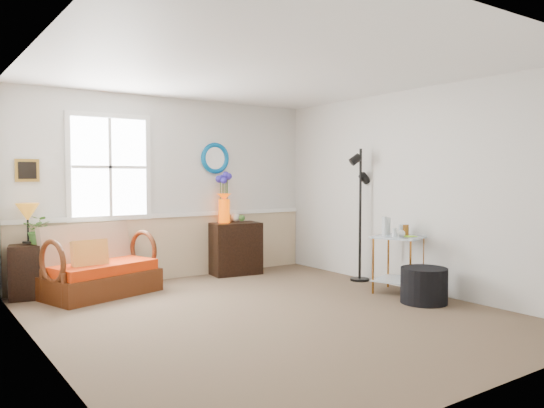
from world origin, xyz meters
TOP-DOWN VIEW (x-y plane):
  - floor at (0.00, 0.00)m, footprint 4.50×5.00m
  - ceiling at (0.00, 0.00)m, footprint 4.50×5.00m
  - walls at (0.00, 0.00)m, footprint 4.51×5.01m
  - wainscot at (0.00, 2.48)m, footprint 4.46×0.02m
  - chair_rail at (0.00, 2.47)m, footprint 4.46×0.04m
  - window at (-0.90, 2.47)m, footprint 1.14×0.06m
  - picture at (-1.92, 2.48)m, footprint 0.28×0.03m
  - mirror at (0.70, 2.48)m, footprint 0.47×0.07m
  - loveseat at (-1.19, 1.98)m, footprint 1.51×1.12m
  - throw_pillow at (-1.35, 1.86)m, footprint 0.43×0.14m
  - lamp_stand at (-1.99, 2.30)m, footprint 0.44×0.44m
  - table_lamp at (-1.95, 2.32)m, footprint 0.33×0.33m
  - potted_plant at (-1.84, 2.29)m, footprint 0.45×0.46m
  - cabinet at (0.91, 2.26)m, footprint 0.78×0.56m
  - flower_vase at (0.77, 2.33)m, footprint 0.22×0.22m
  - side_table at (1.95, -0.05)m, footprint 0.73×0.73m
  - tabletop_items at (1.95, -0.01)m, footprint 0.41×0.41m
  - floor_lamp at (2.10, 0.80)m, footprint 0.35×0.35m
  - ottoman at (1.77, -0.59)m, footprint 0.54×0.54m

SIDE VIEW (x-z plane):
  - floor at x=0.00m, z-range -0.01..0.01m
  - ottoman at x=1.77m, z-range 0.00..0.41m
  - lamp_stand at x=-1.99m, z-range 0.00..0.65m
  - side_table at x=1.95m, z-range 0.00..0.72m
  - cabinet at x=0.91m, z-range 0.00..0.78m
  - loveseat at x=-1.19m, z-range 0.00..0.88m
  - wainscot at x=0.00m, z-range 0.00..0.90m
  - throw_pillow at x=-1.35m, z-range 0.29..0.71m
  - potted_plant at x=-1.84m, z-range 0.65..0.93m
  - tabletop_items at x=1.95m, z-range 0.72..0.97m
  - table_lamp at x=-1.95m, z-range 0.65..1.15m
  - chair_rail at x=0.00m, z-range 0.89..0.95m
  - floor_lamp at x=2.10m, z-range 0.00..1.86m
  - flower_vase at x=0.77m, z-range 0.78..1.52m
  - walls at x=0.00m, z-range 0.00..2.60m
  - picture at x=-1.92m, z-range 1.41..1.69m
  - window at x=-0.90m, z-range 0.88..2.32m
  - mirror at x=0.70m, z-range 1.51..1.99m
  - ceiling at x=0.00m, z-range 2.60..2.60m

